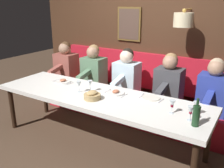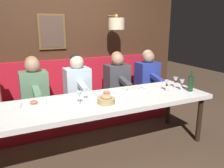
{
  "view_description": "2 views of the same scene",
  "coord_description": "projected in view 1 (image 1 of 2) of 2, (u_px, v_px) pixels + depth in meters",
  "views": [
    {
      "loc": [
        -2.57,
        -1.83,
        1.96
      ],
      "look_at": [
        0.05,
        -0.2,
        0.92
      ],
      "focal_mm": 39.61,
      "sensor_mm": 36.0,
      "label": 1
    },
    {
      "loc": [
        -2.58,
        1.03,
        1.68
      ],
      "look_at": [
        0.05,
        -0.2,
        0.92
      ],
      "focal_mm": 36.22,
      "sensor_mm": 36.0,
      "label": 2
    }
  ],
  "objects": [
    {
      "name": "ground_plane",
      "position": [
        99.0,
        142.0,
        3.6
      ],
      "size": [
        12.0,
        12.0,
        0.0
      ],
      "primitive_type": "plane",
      "color": "#4C3828"
    },
    {
      "name": "dining_table",
      "position": [
        98.0,
        99.0,
        3.38
      ],
      "size": [
        0.9,
        3.04,
        0.74
      ],
      "color": "silver",
      "rests_on": "ground_plane"
    },
    {
      "name": "banquette_bench",
      "position": [
        128.0,
        107.0,
        4.25
      ],
      "size": [
        0.52,
        3.24,
        0.45
      ],
      "primitive_type": "cube",
      "color": "red",
      "rests_on": "ground_plane"
    },
    {
      "name": "back_wall_panel",
      "position": [
        145.0,
        37.0,
        4.34
      ],
      "size": [
        0.59,
        4.44,
        2.9
      ],
      "color": "#422819",
      "rests_on": "ground_plane"
    },
    {
      "name": "diner_nearest",
      "position": [
        213.0,
        89.0,
        3.39
      ],
      "size": [
        0.6,
        0.4,
        0.79
      ],
      "color": "#283893",
      "rests_on": "banquette_bench"
    },
    {
      "name": "diner_near",
      "position": [
        169.0,
        81.0,
        3.71
      ],
      "size": [
        0.6,
        0.4,
        0.79
      ],
      "color": "#3D3D42",
      "rests_on": "banquette_bench"
    },
    {
      "name": "diner_middle",
      "position": [
        127.0,
        74.0,
        4.07
      ],
      "size": [
        0.6,
        0.4,
        0.79
      ],
      "color": "silver",
      "rests_on": "banquette_bench"
    },
    {
      "name": "diner_far",
      "position": [
        94.0,
        68.0,
        4.41
      ],
      "size": [
        0.6,
        0.4,
        0.79
      ],
      "color": "#567A5B",
      "rests_on": "banquette_bench"
    },
    {
      "name": "diner_farthest",
      "position": [
        66.0,
        64.0,
        4.73
      ],
      "size": [
        0.6,
        0.4,
        0.79
      ],
      "color": "#934C42",
      "rests_on": "banquette_bench"
    },
    {
      "name": "place_setting_0",
      "position": [
        116.0,
        92.0,
        3.42
      ],
      "size": [
        0.24,
        0.31,
        0.05
      ],
      "color": "silver",
      "rests_on": "dining_table"
    },
    {
      "name": "place_setting_1",
      "position": [
        63.0,
        81.0,
        3.9
      ],
      "size": [
        0.24,
        0.33,
        0.05
      ],
      "color": "white",
      "rests_on": "dining_table"
    },
    {
      "name": "place_setting_2",
      "position": [
        151.0,
        98.0,
        3.25
      ],
      "size": [
        0.24,
        0.32,
        0.01
      ],
      "color": "silver",
      "rests_on": "dining_table"
    },
    {
      "name": "wine_glass_0",
      "position": [
        79.0,
        84.0,
        3.43
      ],
      "size": [
        0.07,
        0.07,
        0.16
      ],
      "color": "silver",
      "rests_on": "dining_table"
    },
    {
      "name": "wine_glass_1",
      "position": [
        191.0,
        110.0,
        2.61
      ],
      "size": [
        0.07,
        0.07,
        0.16
      ],
      "color": "silver",
      "rests_on": "dining_table"
    },
    {
      "name": "wine_glass_2",
      "position": [
        90.0,
        84.0,
        3.46
      ],
      "size": [
        0.07,
        0.07,
        0.16
      ],
      "color": "silver",
      "rests_on": "dining_table"
    },
    {
      "name": "wine_glass_3",
      "position": [
        172.0,
        104.0,
        2.78
      ],
      "size": [
        0.07,
        0.07,
        0.16
      ],
      "color": "silver",
      "rests_on": "dining_table"
    },
    {
      "name": "wine_glass_4",
      "position": [
        196.0,
        106.0,
        2.74
      ],
      "size": [
        0.07,
        0.07,
        0.16
      ],
      "color": "silver",
      "rests_on": "dining_table"
    },
    {
      "name": "wine_bottle",
      "position": [
        196.0,
        115.0,
        2.5
      ],
      "size": [
        0.08,
        0.08,
        0.3
      ],
      "color": "#19381E",
      "rests_on": "dining_table"
    },
    {
      "name": "bread_bowl",
      "position": [
        92.0,
        96.0,
        3.21
      ],
      "size": [
        0.22,
        0.22,
        0.12
      ],
      "color": "tan",
      "rests_on": "dining_table"
    }
  ]
}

